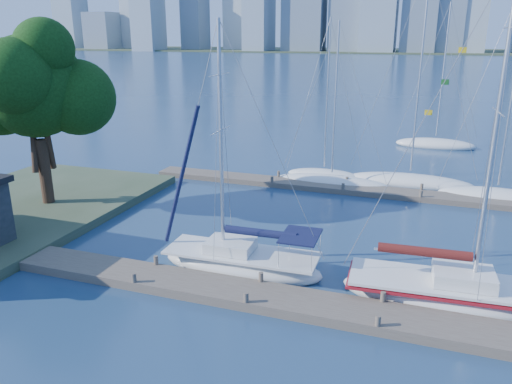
% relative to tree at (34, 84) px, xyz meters
% --- Properties ---
extents(ground, '(700.00, 700.00, 0.00)m').
position_rel_tree_xyz_m(ground, '(15.47, -6.18, -7.61)').
color(ground, '#162A49').
rests_on(ground, ground).
extents(near_dock, '(26.00, 2.00, 0.40)m').
position_rel_tree_xyz_m(near_dock, '(15.47, -6.18, -7.41)').
color(near_dock, brown).
rests_on(near_dock, ground).
extents(far_dock, '(30.00, 1.80, 0.36)m').
position_rel_tree_xyz_m(far_dock, '(17.47, 9.82, -7.43)').
color(far_dock, brown).
rests_on(far_dock, ground).
extents(far_shore, '(800.00, 100.00, 1.50)m').
position_rel_tree_xyz_m(far_shore, '(15.47, 313.82, -7.61)').
color(far_shore, '#38472D').
rests_on(far_shore, ground).
extents(tree, '(8.28, 7.56, 11.23)m').
position_rel_tree_xyz_m(tree, '(0.00, 0.00, 0.00)').
color(tree, black).
rests_on(tree, ground).
extents(sailboat_navy, '(7.59, 2.66, 11.48)m').
position_rel_tree_xyz_m(sailboat_navy, '(14.02, -3.78, -6.68)').
color(sailboat_navy, silver).
rests_on(sailboat_navy, ground).
extents(sailboat_maroon, '(8.32, 3.15, 13.80)m').
position_rel_tree_xyz_m(sailboat_maroon, '(22.81, -3.83, -6.51)').
color(sailboat_maroon, silver).
rests_on(sailboat_maroon, ground).
extents(bg_boat_1, '(5.89, 3.59, 11.76)m').
position_rel_tree_xyz_m(bg_boat_1, '(14.42, 12.68, -7.37)').
color(bg_boat_1, silver).
rests_on(bg_boat_1, ground).
extents(bg_boat_2, '(8.36, 4.36, 11.54)m').
position_rel_tree_xyz_m(bg_boat_2, '(15.33, 10.97, -7.38)').
color(bg_boat_2, silver).
rests_on(bg_boat_2, ground).
extents(bg_boat_3, '(9.12, 3.89, 15.16)m').
position_rel_tree_xyz_m(bg_boat_3, '(20.61, 12.84, -7.33)').
color(bg_boat_3, silver).
rests_on(bg_boat_3, ground).
extents(bg_boat_4, '(7.50, 3.10, 14.68)m').
position_rel_tree_xyz_m(bg_boat_4, '(26.14, 11.18, -7.33)').
color(bg_boat_4, silver).
rests_on(bg_boat_4, ground).
extents(bg_boat_7, '(7.66, 3.84, 13.44)m').
position_rel_tree_xyz_m(bg_boat_7, '(22.30, 26.75, -7.32)').
color(bg_boat_7, silver).
rests_on(bg_boat_7, ground).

